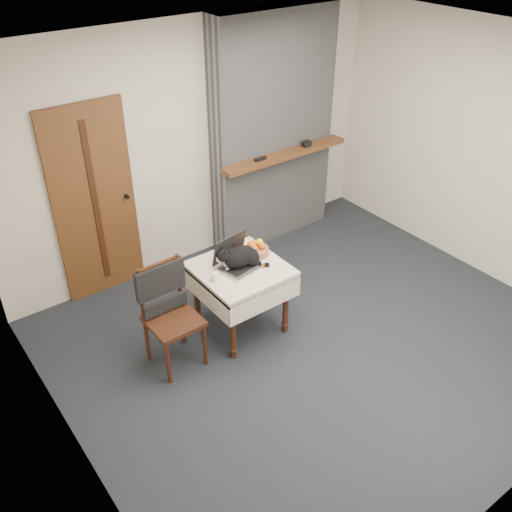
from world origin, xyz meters
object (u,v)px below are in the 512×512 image
(side_table, at_px, (240,277))
(cat, at_px, (241,257))
(laptop, at_px, (237,259))
(door, at_px, (95,204))
(cream_jar, at_px, (215,277))
(pill_bottle, at_px, (263,264))
(chair, at_px, (166,301))
(fruit_basket, at_px, (256,249))

(side_table, distance_m, cat, 0.21)
(laptop, bearing_deg, door, 108.85)
(door, relative_size, cream_jar, 26.13)
(side_table, distance_m, pill_bottle, 0.25)
(pill_bottle, xyz_separation_m, chair, (-0.90, 0.18, -0.11))
(side_table, xyz_separation_m, cat, (0.02, 0.01, 0.21))
(fruit_basket, distance_m, chair, 1.00)
(side_table, bearing_deg, cream_jar, -172.70)
(door, xyz_separation_m, side_table, (0.75, -1.39, -0.41))
(pill_bottle, distance_m, chair, 0.92)
(side_table, height_order, laptop, laptop)
(side_table, distance_m, chair, 0.74)
(door, xyz_separation_m, chair, (0.01, -1.33, -0.38))
(pill_bottle, xyz_separation_m, fruit_basket, (0.09, 0.22, 0.02))
(pill_bottle, bearing_deg, fruit_basket, 67.81)
(side_table, height_order, fruit_basket, fruit_basket)
(cat, bearing_deg, cream_jar, -154.30)
(laptop, relative_size, cat, 0.99)
(cream_jar, bearing_deg, side_table, 7.30)
(laptop, xyz_separation_m, cream_jar, (-0.29, -0.08, -0.03))
(door, xyz_separation_m, fruit_basket, (1.00, -1.29, -0.25))
(side_table, height_order, chair, chair)
(door, height_order, pill_bottle, door)
(cream_jar, distance_m, chair, 0.47)
(cat, xyz_separation_m, chair, (-0.75, 0.05, -0.18))
(side_table, xyz_separation_m, pill_bottle, (0.16, -0.13, 0.15))
(cream_jar, bearing_deg, door, 107.87)
(laptop, bearing_deg, side_table, -95.13)
(door, distance_m, chair, 1.38)
(side_table, bearing_deg, door, 118.47)
(cat, bearing_deg, side_table, -131.10)
(cat, height_order, cream_jar, cat)
(chair, bearing_deg, cat, -4.22)
(laptop, distance_m, cat, 0.05)
(door, distance_m, side_table, 1.63)
(laptop, distance_m, chair, 0.75)
(cat, height_order, fruit_basket, cat)
(side_table, distance_m, fruit_basket, 0.31)
(laptop, distance_m, pill_bottle, 0.24)
(laptop, relative_size, chair, 0.45)
(laptop, relative_size, cream_jar, 5.73)
(door, bearing_deg, laptop, -60.90)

